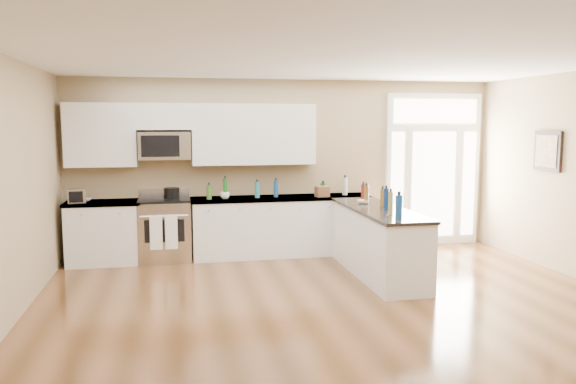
% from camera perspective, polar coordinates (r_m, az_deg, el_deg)
% --- Properties ---
extents(ground, '(8.00, 8.00, 0.00)m').
position_cam_1_polar(ground, '(5.70, 8.21, -14.68)').
color(ground, '#523217').
extents(room_shell, '(8.00, 8.00, 8.00)m').
position_cam_1_polar(room_shell, '(5.32, 8.53, 2.70)').
color(room_shell, tan).
rests_on(room_shell, ground).
extents(back_cabinet_left, '(1.10, 0.66, 0.94)m').
position_cam_1_polar(back_cabinet_left, '(8.89, -18.16, -4.12)').
color(back_cabinet_left, white).
rests_on(back_cabinet_left, ground).
extents(back_cabinet_right, '(2.85, 0.66, 0.94)m').
position_cam_1_polar(back_cabinet_right, '(8.98, -0.66, -3.66)').
color(back_cabinet_right, white).
rests_on(back_cabinet_right, ground).
extents(peninsula_cabinet, '(0.69, 2.32, 0.94)m').
position_cam_1_polar(peninsula_cabinet, '(7.90, 9.11, -5.25)').
color(peninsula_cabinet, white).
rests_on(peninsula_cabinet, ground).
extents(upper_cabinet_left, '(1.04, 0.33, 0.95)m').
position_cam_1_polar(upper_cabinet_left, '(8.88, -18.48, 5.52)').
color(upper_cabinet_left, white).
rests_on(upper_cabinet_left, room_shell).
extents(upper_cabinet_right, '(1.94, 0.33, 0.95)m').
position_cam_1_polar(upper_cabinet_right, '(8.90, -3.49, 5.87)').
color(upper_cabinet_right, white).
rests_on(upper_cabinet_right, room_shell).
extents(upper_cabinet_short, '(0.82, 0.33, 0.40)m').
position_cam_1_polar(upper_cabinet_short, '(8.82, -12.49, 7.49)').
color(upper_cabinet_short, white).
rests_on(upper_cabinet_short, room_shell).
extents(microwave, '(0.78, 0.41, 0.42)m').
position_cam_1_polar(microwave, '(8.78, -12.43, 4.63)').
color(microwave, silver).
rests_on(microwave, room_shell).
extents(entry_door, '(1.70, 0.10, 2.60)m').
position_cam_1_polar(entry_door, '(9.98, 14.49, 2.20)').
color(entry_door, white).
rests_on(entry_door, ground).
extents(wall_art_near, '(0.05, 0.58, 0.58)m').
position_cam_1_polar(wall_art_near, '(8.93, 24.86, 3.79)').
color(wall_art_near, black).
rests_on(wall_art_near, room_shell).
extents(kitchen_range, '(0.78, 0.69, 1.08)m').
position_cam_1_polar(kitchen_range, '(8.82, -12.40, -3.74)').
color(kitchen_range, silver).
rests_on(kitchen_range, ground).
extents(stockpot, '(0.31, 0.31, 0.18)m').
position_cam_1_polar(stockpot, '(8.80, -11.73, -0.06)').
color(stockpot, black).
rests_on(stockpot, kitchen_range).
extents(toaster_oven, '(0.27, 0.22, 0.21)m').
position_cam_1_polar(toaster_oven, '(8.73, -20.64, -0.38)').
color(toaster_oven, silver).
rests_on(toaster_oven, back_cabinet_left).
extents(cardboard_box, '(0.23, 0.18, 0.17)m').
position_cam_1_polar(cardboard_box, '(8.90, 3.49, 0.05)').
color(cardboard_box, brown).
rests_on(cardboard_box, back_cabinet_right).
extents(bowl_left, '(0.22, 0.22, 0.04)m').
position_cam_1_polar(bowl_left, '(8.93, -19.88, -0.75)').
color(bowl_left, white).
rests_on(bowl_left, back_cabinet_left).
extents(bowl_peninsula, '(0.22, 0.22, 0.05)m').
position_cam_1_polar(bowl_peninsula, '(8.22, 7.65, -0.98)').
color(bowl_peninsula, white).
rests_on(bowl_peninsula, peninsula_cabinet).
extents(cup_counter, '(0.15, 0.15, 0.11)m').
position_cam_1_polar(cup_counter, '(8.68, -6.43, -0.35)').
color(cup_counter, white).
rests_on(cup_counter, back_cabinet_right).
extents(counter_bottles, '(2.39, 2.46, 0.31)m').
position_cam_1_polar(counter_bottles, '(8.27, 3.40, -0.14)').
color(counter_bottles, '#19591E').
rests_on(counter_bottles, back_cabinet_right).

